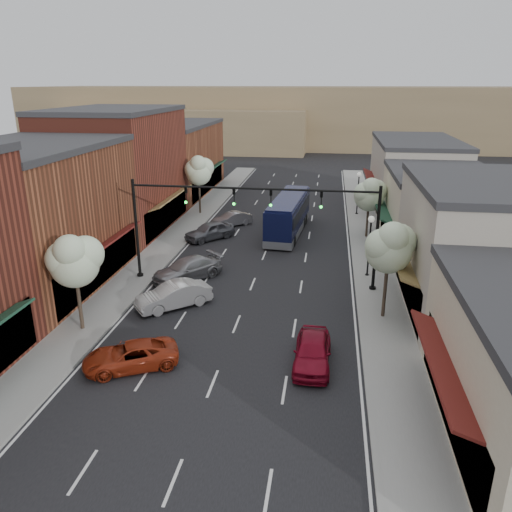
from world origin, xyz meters
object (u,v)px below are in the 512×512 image
at_px(tree_right_far, 370,194).
at_px(red_hatchback, 312,351).
at_px(lamp_post_far, 358,186).
at_px(parked_car_a, 130,356).
at_px(parked_car_b, 174,295).
at_px(tree_left_far, 199,170).
at_px(coach_bus, 288,214).
at_px(parked_car_c, 187,269).
at_px(signal_mast_right, 340,222).
at_px(tree_right_near, 390,246).
at_px(tree_left_near, 74,259).
at_px(parked_car_e, 232,219).
at_px(signal_mast_left, 169,215).
at_px(parked_car_d, 210,231).
at_px(lamp_post_near, 370,236).

height_order(tree_right_far, red_hatchback, tree_right_far).
bearing_deg(lamp_post_far, tree_right_far, -86.12).
xyz_separation_m(parked_car_a, parked_car_b, (0.00, 6.92, 0.13)).
relative_size(lamp_post_far, parked_car_b, 0.97).
height_order(tree_left_far, coach_bus, tree_left_far).
bearing_deg(parked_car_c, parked_car_b, -43.37).
height_order(coach_bus, red_hatchback, coach_bus).
bearing_deg(lamp_post_far, red_hatchback, -96.47).
bearing_deg(signal_mast_right, tree_right_near, -56.09).
bearing_deg(tree_right_near, tree_left_near, -166.45).
bearing_deg(parked_car_b, parked_car_c, 145.16).
bearing_deg(parked_car_e, parked_car_c, -43.25).
relative_size(signal_mast_left, parked_car_d, 1.81).
xyz_separation_m(signal_mast_left, tree_right_near, (13.97, -4.05, -0.17)).
relative_size(tree_left_near, tree_left_far, 0.93).
relative_size(tree_right_far, lamp_post_near, 1.22).
xyz_separation_m(parked_car_a, parked_car_d, (-1.07, 20.76, 0.15)).
bearing_deg(red_hatchback, tree_right_near, 55.89).
distance_m(lamp_post_far, parked_car_c, 23.48).
xyz_separation_m(parked_car_b, parked_car_d, (-1.07, 13.84, 0.01)).
relative_size(tree_right_near, lamp_post_far, 1.34).
height_order(tree_right_near, lamp_post_far, tree_right_near).
bearing_deg(coach_bus, lamp_post_near, -52.50).
relative_size(tree_right_far, parked_car_a, 1.20).
xyz_separation_m(signal_mast_left, tree_left_near, (-2.63, -8.05, -0.40)).
height_order(tree_left_near, tree_left_far, tree_left_far).
bearing_deg(tree_left_far, parked_car_b, -79.67).
height_order(signal_mast_left, parked_car_a, signal_mast_left).
xyz_separation_m(tree_right_near, lamp_post_far, (-0.55, 24.06, -1.45)).
height_order(signal_mast_right, lamp_post_near, signal_mast_right).
height_order(tree_left_far, parked_car_d, tree_left_far).
bearing_deg(parked_car_e, tree_left_near, -51.84).
bearing_deg(signal_mast_right, parked_car_b, -156.40).
bearing_deg(tree_left_near, signal_mast_right, 30.14).
relative_size(tree_right_near, parked_car_c, 1.16).
bearing_deg(signal_mast_left, tree_right_far, 40.54).
xyz_separation_m(tree_right_near, coach_bus, (-6.99, 16.52, -2.69)).
bearing_deg(lamp_post_far, parked_car_d, -141.33).
bearing_deg(parked_car_a, coach_bus, 140.41).
distance_m(signal_mast_right, lamp_post_far, 20.19).
height_order(signal_mast_left, parked_car_c, signal_mast_left).
distance_m(tree_left_near, tree_left_far, 26.00).
distance_m(signal_mast_right, coach_bus, 13.48).
xyz_separation_m(lamp_post_near, coach_bus, (-6.45, 9.96, -1.25)).
distance_m(signal_mast_right, tree_left_far, 22.68).
bearing_deg(signal_mast_right, red_hatchback, -97.00).
xyz_separation_m(tree_left_near, lamp_post_near, (16.05, 10.56, -1.22)).
xyz_separation_m(signal_mast_right, coach_bus, (-4.27, 12.46, -2.86)).
height_order(tree_right_far, tree_left_far, tree_left_far).
height_order(signal_mast_right, tree_left_far, signal_mast_right).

